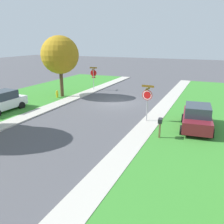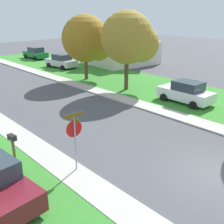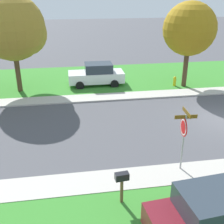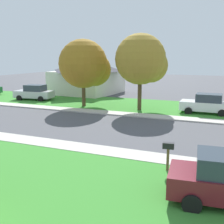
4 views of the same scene
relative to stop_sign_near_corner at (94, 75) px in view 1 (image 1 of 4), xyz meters
name	(u,v)px [view 1 (image 1 of 4)]	position (x,y,z in m)	size (l,w,h in m)	color
ground_plane	(115,103)	(-4.79, 4.71, -1.88)	(120.00, 120.00, 0.00)	#4C4C51
sidewalk_west	(109,170)	(-9.49, 16.71, -1.83)	(1.40, 56.00, 0.10)	#B7B2A8
lawn_west	(218,194)	(-14.19, 16.71, -1.84)	(8.00, 56.00, 0.08)	#38842D
stop_sign_near_corner	(94,75)	(0.00, 0.00, 0.00)	(0.91, 0.91, 2.77)	#9E9EA3
stop_sign_far_corner	(147,97)	(-9.16, 9.16, 0.01)	(0.92, 0.92, 2.77)	#9E9EA3
car_white_driveway_right	(2,102)	(2.84, 11.37, -1.00)	(2.07, 4.32, 1.76)	white
car_maroon_near_corner	(197,117)	(-12.72, 9.43, -1.00)	(2.35, 4.45, 1.76)	maroon
tree_across_left	(59,56)	(1.58, 4.57, 2.40)	(4.16, 3.87, 6.35)	#4C3823
fire_hydrant	(57,94)	(1.49, 5.42, -1.44)	(0.38, 0.22, 0.83)	gold
mailbox	(160,123)	(-10.78, 11.98, -0.87)	(0.29, 0.50, 1.31)	brown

